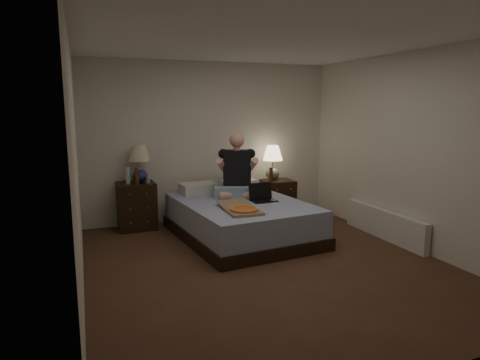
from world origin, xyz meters
name	(u,v)px	position (x,y,z in m)	size (l,w,h in m)	color
floor	(267,264)	(0.00, 0.00, 0.00)	(4.00, 4.50, 0.00)	brown
ceiling	(270,40)	(0.00, 0.00, 2.50)	(4.00, 4.50, 0.00)	white
wall_back	(211,142)	(0.00, 2.25, 1.25)	(4.00, 2.50, 0.00)	silver
wall_front	(416,197)	(0.00, -2.25, 1.25)	(4.00, 2.50, 0.00)	silver
wall_left	(76,166)	(-2.00, 0.00, 1.25)	(4.50, 2.50, 0.00)	silver
wall_right	(412,151)	(2.00, 0.00, 1.25)	(4.50, 2.50, 0.00)	silver
bed	(241,219)	(0.09, 1.09, 0.26)	(1.54, 2.06, 0.51)	#5169A2
nightstand_left	(137,206)	(-1.22, 2.05, 0.35)	(0.54, 0.49, 0.70)	black
nightstand_right	(278,199)	(1.02, 1.88, 0.31)	(0.48, 0.43, 0.63)	black
lamp_left	(140,164)	(-1.15, 2.05, 0.98)	(0.32, 0.32, 0.56)	navy
lamp_right	(273,163)	(0.97, 1.97, 0.91)	(0.32, 0.32, 0.56)	gray
water_bottle	(128,175)	(-1.33, 1.98, 0.83)	(0.07, 0.07, 0.25)	silver
soda_can	(148,180)	(-1.06, 1.93, 0.75)	(0.07, 0.07, 0.10)	beige
beer_bottle_left	(137,176)	(-1.22, 1.89, 0.82)	(0.06, 0.06, 0.23)	#55320C
beer_bottle_right	(271,175)	(0.85, 1.77, 0.74)	(0.06, 0.06, 0.23)	#582C0C
person	(237,165)	(0.15, 1.44, 0.98)	(0.66, 0.52, 0.93)	black
laptop	(264,193)	(0.38, 0.98, 0.63)	(0.34, 0.28, 0.24)	black
pizza_box	(244,210)	(-0.11, 0.45, 0.55)	(0.40, 0.76, 0.08)	#9D7D5E
radiator	(384,224)	(1.93, 0.35, 0.20)	(0.10, 1.60, 0.40)	silver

